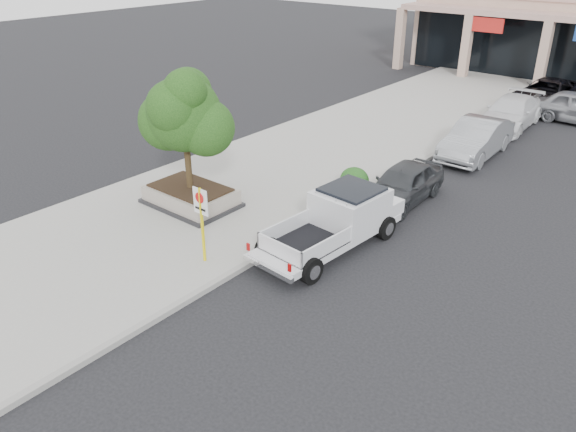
% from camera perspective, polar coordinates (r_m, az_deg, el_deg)
% --- Properties ---
extents(ground, '(120.00, 120.00, 0.00)m').
position_cam_1_polar(ground, '(15.72, 0.29, -6.88)').
color(ground, black).
rests_on(ground, ground).
extents(sidewalk, '(8.00, 52.00, 0.15)m').
position_cam_1_polar(sidewalk, '(22.92, -0.88, 4.53)').
color(sidewalk, gray).
rests_on(sidewalk, ground).
extents(curb, '(0.20, 52.00, 0.15)m').
position_cam_1_polar(curb, '(20.78, 7.46, 1.90)').
color(curb, gray).
rests_on(curb, ground).
extents(planter, '(3.20, 2.20, 0.68)m').
position_cam_1_polar(planter, '(20.05, -9.84, 2.03)').
color(planter, black).
rests_on(planter, sidewalk).
extents(planter_tree, '(2.90, 2.55, 4.00)m').
position_cam_1_polar(planter_tree, '(19.04, -9.90, 10.15)').
color(planter_tree, '#332313').
rests_on(planter_tree, planter).
extents(no_parking_sign, '(0.55, 0.09, 2.30)m').
position_cam_1_polar(no_parking_sign, '(15.97, -8.79, 0.11)').
color(no_parking_sign, yellow).
rests_on(no_parking_sign, sidewalk).
extents(hedge, '(1.10, 0.99, 0.93)m').
position_cam_1_polar(hedge, '(20.87, 6.76, 3.67)').
color(hedge, '#134317').
rests_on(hedge, sidewalk).
extents(pickup_truck, '(2.45, 5.62, 1.73)m').
position_cam_1_polar(pickup_truck, '(17.05, 4.26, -0.75)').
color(pickup_truck, silver).
rests_on(pickup_truck, ground).
extents(curb_car_a, '(1.72, 4.15, 1.41)m').
position_cam_1_polar(curb_car_a, '(20.57, 11.57, 3.21)').
color(curb_car_a, '#323437').
rests_on(curb_car_a, ground).
extents(curb_car_b, '(1.82, 4.92, 1.61)m').
position_cam_1_polar(curb_car_b, '(25.87, 18.58, 7.45)').
color(curb_car_b, '#999CA0').
rests_on(curb_car_b, ground).
extents(curb_car_c, '(2.33, 5.28, 1.51)m').
position_cam_1_polar(curb_car_c, '(30.66, 21.66, 9.72)').
color(curb_car_c, silver).
rests_on(curb_car_c, ground).
extents(curb_car_d, '(3.07, 5.79, 1.55)m').
position_cam_1_polar(curb_car_d, '(35.25, 24.81, 11.20)').
color(curb_car_d, black).
rests_on(curb_car_d, ground).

